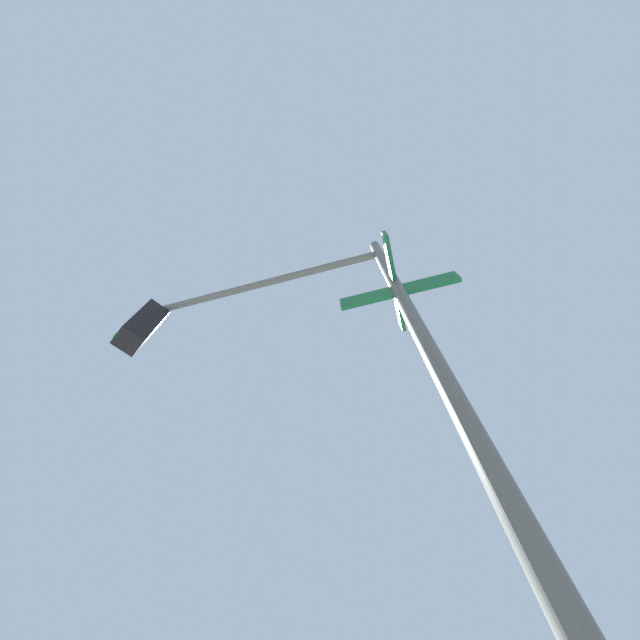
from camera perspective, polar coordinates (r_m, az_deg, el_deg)
The scene contains 1 object.
traffic_signal_near at distance 3.46m, azimuth -8.82°, elevation -2.06°, with size 3.17×2.24×6.40m.
Camera 1 is at (-7.30, -5.75, 1.51)m, focal length 21.03 mm.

